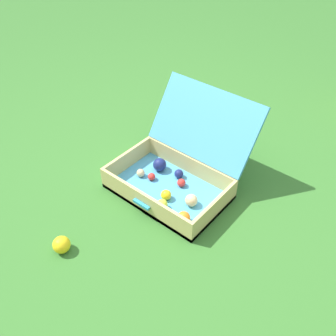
% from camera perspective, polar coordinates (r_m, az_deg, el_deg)
% --- Properties ---
extents(ground_plane, '(16.00, 16.00, 0.00)m').
position_cam_1_polar(ground_plane, '(2.22, 0.84, -2.56)').
color(ground_plane, '#336B28').
extents(open_suitcase, '(0.66, 0.69, 0.50)m').
position_cam_1_polar(open_suitcase, '(2.15, 1.59, -0.23)').
color(open_suitcase, '#4799C6').
rests_on(open_suitcase, ground).
extents(stray_ball_on_grass, '(0.09, 0.09, 0.09)m').
position_cam_1_polar(stray_ball_on_grass, '(1.93, -16.04, -11.25)').
color(stray_ball_on_grass, yellow).
rests_on(stray_ball_on_grass, ground).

